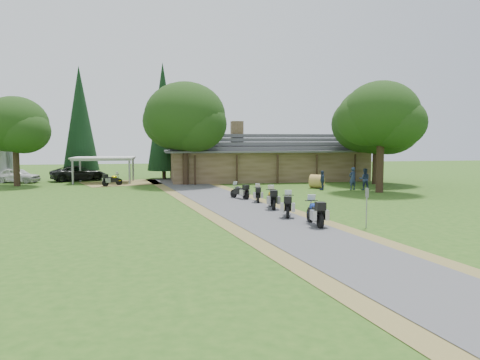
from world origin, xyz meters
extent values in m
plane|color=#275016|center=(0.00, 0.00, 0.00)|extent=(120.00, 120.00, 0.00)
plane|color=#414143|center=(-0.50, 4.00, 0.00)|extent=(51.95, 51.95, 0.00)
imported|color=silver|center=(-19.00, 24.93, 0.92)|extent=(3.96, 5.95, 1.83)
imported|color=black|center=(-13.41, 26.25, 1.16)|extent=(4.68, 6.57, 2.31)
imported|color=navy|center=(10.80, 12.92, 1.13)|extent=(0.75, 0.63, 2.26)
imported|color=navy|center=(11.65, 12.41, 1.08)|extent=(0.73, 0.63, 2.16)
imported|color=navy|center=(8.23, 13.31, 0.97)|extent=(0.44, 0.58, 1.93)
cylinder|color=olive|center=(8.27, 14.70, 0.60)|extent=(1.60, 1.62, 1.19)
cone|color=black|center=(-4.69, 27.04, 6.24)|extent=(3.52, 3.52, 12.47)
cone|color=black|center=(-13.41, 28.13, 6.02)|extent=(3.74, 3.74, 12.05)
camera|label=1|loc=(-5.95, -24.21, 4.29)|focal=35.00mm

